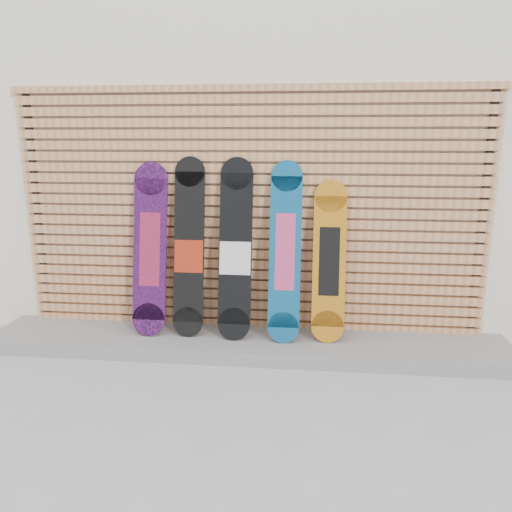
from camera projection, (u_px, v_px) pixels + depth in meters
The scene contains 9 objects.
ground at pixel (254, 387), 3.80m from camera, with size 80.00×80.00×0.00m, color #9B9B9E.
building at pixel (320, 141), 6.71m from camera, with size 12.00×5.00×3.60m, color silver.
concrete_step at pixel (246, 343), 4.46m from camera, with size 4.60×0.70×0.12m, color slate.
slat_wall at pixel (249, 211), 4.47m from camera, with size 4.26×0.08×2.29m.
snowboard_0 at pixel (150, 249), 4.45m from camera, with size 0.30×0.35×1.53m.
snowboard_1 at pixel (189, 249), 4.42m from camera, with size 0.27×0.33×1.58m.
snowboard_2 at pixel (235, 250), 4.36m from camera, with size 0.29×0.36×1.57m.
snowboard_3 at pixel (285, 252), 4.31m from camera, with size 0.27×0.38×1.55m.
snowboard_4 at pixel (329, 261), 4.31m from camera, with size 0.28×0.33×1.39m.
Camera 1 is at (0.38, -3.44, 1.87)m, focal length 35.00 mm.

